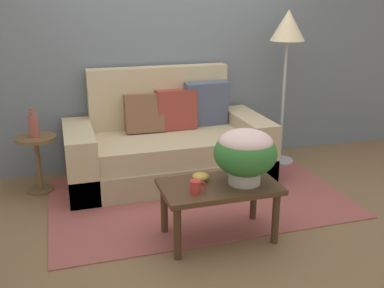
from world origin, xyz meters
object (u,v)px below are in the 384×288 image
at_px(couch, 168,146).
at_px(floor_lamp, 287,36).
at_px(table_vase, 34,125).
at_px(side_table, 37,154).
at_px(coffee_mug, 196,187).
at_px(potted_plant, 245,152).
at_px(coffee_table, 219,193).
at_px(snack_bowl, 201,177).

relative_size(couch, floor_lamp, 1.21).
height_order(couch, table_vase, couch).
xyz_separation_m(side_table, coffee_mug, (1.10, -1.39, 0.11)).
bearing_deg(couch, table_vase, -179.99).
height_order(side_table, potted_plant, potted_plant).
bearing_deg(coffee_table, table_vase, 135.58).
xyz_separation_m(couch, floor_lamp, (1.29, 0.06, 1.04)).
distance_m(side_table, floor_lamp, 2.71).
relative_size(couch, table_vase, 7.34).
bearing_deg(coffee_mug, side_table, 128.38).
xyz_separation_m(coffee_table, coffee_mug, (-0.21, -0.09, 0.11)).
distance_m(coffee_table, side_table, 1.84).
bearing_deg(floor_lamp, coffee_table, -132.13).
height_order(potted_plant, table_vase, potted_plant).
distance_m(side_table, table_vase, 0.28).
xyz_separation_m(side_table, table_vase, (-0.00, -0.01, 0.28)).
height_order(coffee_mug, table_vase, table_vase).
distance_m(coffee_table, floor_lamp, 2.07).
height_order(coffee_mug, snack_bowl, coffee_mug).
bearing_deg(table_vase, floor_lamp, 1.42).
height_order(floor_lamp, potted_plant, floor_lamp).
relative_size(floor_lamp, coffee_mug, 13.37).
distance_m(couch, side_table, 1.23).
height_order(coffee_table, snack_bowl, snack_bowl).
xyz_separation_m(potted_plant, table_vase, (-1.49, 1.32, -0.04)).
xyz_separation_m(couch, potted_plant, (0.26, -1.32, 0.36)).
bearing_deg(coffee_table, floor_lamp, 47.87).
height_order(floor_lamp, table_vase, floor_lamp).
relative_size(coffee_mug, snack_bowl, 0.96).
relative_size(side_table, potted_plant, 1.17).
height_order(coffee_table, floor_lamp, floor_lamp).
bearing_deg(coffee_mug, table_vase, 128.66).
distance_m(coffee_mug, snack_bowl, 0.21).
distance_m(couch, snack_bowl, 1.20).
relative_size(coffee_table, snack_bowl, 6.80).
xyz_separation_m(side_table, snack_bowl, (1.19, -1.20, 0.10)).
distance_m(couch, coffee_mug, 1.39).
relative_size(floor_lamp, table_vase, 6.09).
relative_size(couch, side_table, 3.63).
bearing_deg(side_table, table_vase, -112.65).
relative_size(coffee_table, table_vase, 3.23).
xyz_separation_m(coffee_table, side_table, (-1.31, 1.29, 0.00)).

